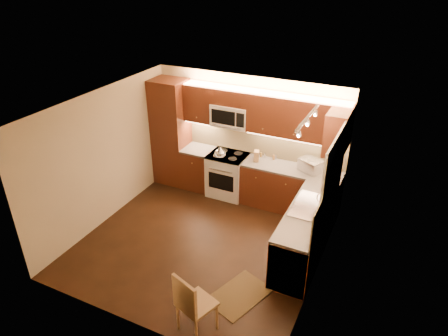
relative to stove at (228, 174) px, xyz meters
The scene contains 37 objects.
floor 1.76m from the stove, 79.85° to the right, with size 4.00×4.00×0.01m, color black.
ceiling 2.66m from the stove, 79.85° to the right, with size 4.00×4.00×0.01m, color beige.
wall_back 0.91m from the stove, 47.29° to the left, with size 4.00×0.01×2.50m, color #BFAF8B.
wall_front 3.77m from the stove, 85.33° to the right, with size 4.00×0.01×2.50m, color #BFAF8B.
wall_left 2.51m from the stove, 135.42° to the right, with size 0.01×4.00×2.50m, color #BFAF8B.
wall_right 2.95m from the stove, 36.06° to the right, with size 0.01×4.00×2.50m, color #BFAF8B.
pantry 1.52m from the stove, behind, with size 0.70×0.60×2.30m, color #46200F.
base_cab_back_left 0.69m from the stove, behind, with size 0.62×0.60×0.86m, color #46200F.
counter_back_left 0.81m from the stove, behind, with size 0.62×0.60×0.04m, color #3A3735.
base_cab_back_right 1.34m from the stove, ahead, with size 1.92×0.60×0.86m, color #46200F.
counter_back_right 1.40m from the stove, ahead, with size 1.92×0.60×0.04m, color #3A3735.
base_cab_right 2.37m from the stove, 32.52° to the right, with size 0.60×2.00×0.86m, color #46200F.
counter_right 2.41m from the stove, 32.52° to the right, with size 0.60×2.00×0.04m, color #3A3735.
dishwasher 2.81m from the stove, 44.64° to the right, with size 0.58×0.60×0.84m, color silver.
backsplash_back 1.03m from the stove, 25.86° to the left, with size 3.30×0.02×0.60m, color tan.
backsplash_right 2.72m from the stove, 29.11° to the right, with size 0.02×2.00×0.60m, color tan.
upper_cab_back_left 1.58m from the stove, 167.74° to the left, with size 0.62×0.35×0.75m, color #46200F.
upper_cab_back_right 1.95m from the stove, ahead, with size 1.92×0.35×0.75m, color #46200F.
upper_cab_bridge 1.64m from the stove, 90.00° to the left, with size 0.76×0.35×0.31m, color #46200F.
upper_cab_right_corner 2.57m from the stove, ahead, with size 0.35×0.50×0.75m, color #46200F.
stove is the anchor object (origin of this frame).
microwave 1.27m from the stove, 90.00° to the left, with size 0.76×0.38×0.44m, color silver, non-canonical shape.
window_frame 2.79m from the stove, 26.21° to the right, with size 0.03×1.44×1.24m, color silver.
window_blinds 2.77m from the stove, 26.41° to the right, with size 0.02×1.36×1.16m, color silver.
sink 2.35m from the stove, 29.36° to the right, with size 0.52×0.86×0.15m, color silver, non-canonical shape.
faucet 2.52m from the stove, 27.30° to the right, with size 0.20×0.04×0.30m, color silver, non-canonical shape.
track_light_bar 3.01m from the stove, 34.57° to the right, with size 0.04×1.20×0.03m, color silver.
kettle 0.62m from the stove, 115.81° to the right, with size 0.21×0.21×0.25m, color silver, non-canonical shape.
toaster_oven 1.77m from the stove, ahead, with size 0.40×0.30×0.24m, color silver.
knife_block 0.82m from the stove, ahead, with size 0.10×0.15×0.21m, color #9E7047.
spice_jar_a 0.89m from the stove, 17.12° to the left, with size 0.04×0.04×0.10m, color silver.
spice_jar_b 1.05m from the stove, 13.97° to the left, with size 0.04×0.04×0.10m, color brown.
spice_jar_c 1.08m from the stove, 16.02° to the left, with size 0.05×0.05×0.10m, color silver.
spice_jar_d 0.83m from the stove, 20.09° to the left, with size 0.04×0.04×0.10m, color olive.
soap_bottle 2.30m from the stove, ahead, with size 0.09×0.10×0.21m, color white.
rug 2.97m from the stove, 61.47° to the right, with size 0.61×0.91×0.01m, color black.
dining_chair 3.56m from the stove, 71.45° to the right, with size 0.43×0.43×0.97m, color #9E7047, non-canonical shape.
Camera 1 is at (2.82, -5.02, 4.51)m, focal length 32.44 mm.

